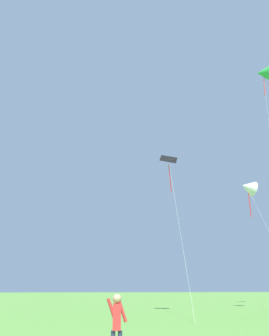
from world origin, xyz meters
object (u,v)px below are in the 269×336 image
(kite_white_distant, at_px, (248,187))
(kite_green_small, at_px, (263,73))
(person_child_small, at_px, (117,322))
(kite_black_large, at_px, (169,167))

(kite_white_distant, bearing_deg, kite_green_small, 22.13)
(person_child_small, bearing_deg, kite_white_distant, 52.26)
(kite_green_small, xyz_separation_m, kite_black_large, (-14.15, -6.38, -15.11))
(kite_white_distant, relative_size, kite_green_small, 0.44)
(kite_white_distant, relative_size, person_child_small, 7.79)
(person_child_small, bearing_deg, kite_green_small, 47.29)
(kite_white_distant, height_order, kite_black_large, kite_black_large)
(kite_white_distant, xyz_separation_m, person_child_small, (-15.89, -20.53, -9.95))
(kite_black_large, bearing_deg, kite_white_distant, 25.34)
(kite_black_large, relative_size, person_child_small, 7.95)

